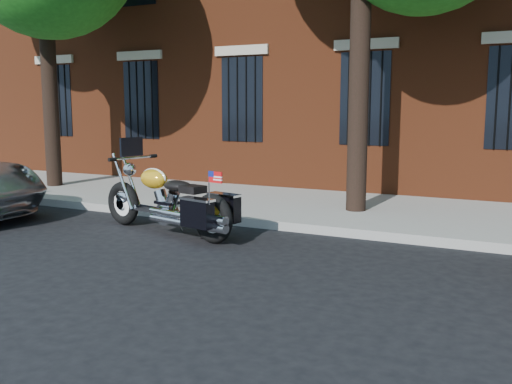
% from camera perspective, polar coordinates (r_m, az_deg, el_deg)
% --- Properties ---
extents(ground, '(120.00, 120.00, 0.00)m').
position_cam_1_polar(ground, '(8.20, 0.64, -5.84)').
color(ground, black).
rests_on(ground, ground).
extents(curb, '(40.00, 0.16, 0.15)m').
position_cam_1_polar(curb, '(9.41, 4.32, -3.51)').
color(curb, gray).
rests_on(curb, ground).
extents(sidewalk, '(40.00, 3.60, 0.15)m').
position_cam_1_polar(sidewalk, '(11.14, 7.99, -1.68)').
color(sidewalk, gray).
rests_on(sidewalk, ground).
extents(motorcycle, '(2.88, 1.29, 1.52)m').
position_cam_1_polar(motorcycle, '(9.14, -8.52, -1.13)').
color(motorcycle, black).
rests_on(motorcycle, ground).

